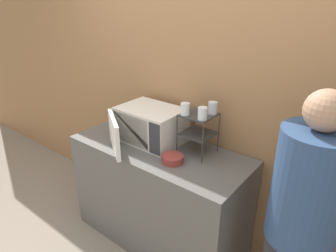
{
  "coord_description": "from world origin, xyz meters",
  "views": [
    {
      "loc": [
        1.4,
        -1.32,
        2.07
      ],
      "look_at": [
        0.07,
        0.35,
        1.13
      ],
      "focal_mm": 32.0,
      "sensor_mm": 36.0,
      "label": 1
    }
  ],
  "objects_px": {
    "microwave": "(149,125)",
    "dish_rack": "(198,125)",
    "person": "(303,213)",
    "glass_front_left": "(185,109)",
    "bowl": "(172,159)",
    "glass_front_right": "(203,113)",
    "glass_back_right": "(213,108)"
  },
  "relations": [
    {
      "from": "microwave",
      "to": "dish_rack",
      "type": "relative_size",
      "value": 1.98
    },
    {
      "from": "glass_back_right",
      "to": "glass_front_right",
      "type": "relative_size",
      "value": 1.0
    },
    {
      "from": "glass_front_right",
      "to": "microwave",
      "type": "bearing_deg",
      "value": -179.01
    },
    {
      "from": "glass_front_left",
      "to": "person",
      "type": "xyz_separation_m",
      "value": [
        0.94,
        -0.14,
        -0.38
      ]
    },
    {
      "from": "glass_front_left",
      "to": "person",
      "type": "relative_size",
      "value": 0.05
    },
    {
      "from": "dish_rack",
      "to": "glass_front_right",
      "type": "xyz_separation_m",
      "value": [
        0.08,
        -0.07,
        0.14
      ]
    },
    {
      "from": "glass_back_right",
      "to": "person",
      "type": "bearing_deg",
      "value": -19.75
    },
    {
      "from": "glass_front_left",
      "to": "dish_rack",
      "type": "bearing_deg",
      "value": 44.95
    },
    {
      "from": "glass_front_right",
      "to": "bowl",
      "type": "distance_m",
      "value": 0.41
    },
    {
      "from": "person",
      "to": "bowl",
      "type": "bearing_deg",
      "value": -178.33
    },
    {
      "from": "dish_rack",
      "to": "glass_back_right",
      "type": "height_order",
      "value": "glass_back_right"
    },
    {
      "from": "glass_front_right",
      "to": "bowl",
      "type": "xyz_separation_m",
      "value": [
        -0.14,
        -0.17,
        -0.34
      ]
    },
    {
      "from": "microwave",
      "to": "glass_front_left",
      "type": "xyz_separation_m",
      "value": [
        0.36,
        0.01,
        0.22
      ]
    },
    {
      "from": "microwave",
      "to": "glass_back_right",
      "type": "distance_m",
      "value": 0.57
    },
    {
      "from": "dish_rack",
      "to": "person",
      "type": "height_order",
      "value": "person"
    },
    {
      "from": "glass_front_left",
      "to": "bowl",
      "type": "relative_size",
      "value": 0.56
    },
    {
      "from": "glass_front_left",
      "to": "person",
      "type": "distance_m",
      "value": 1.03
    },
    {
      "from": "dish_rack",
      "to": "glass_front_left",
      "type": "xyz_separation_m",
      "value": [
        -0.07,
        -0.07,
        0.14
      ]
    },
    {
      "from": "dish_rack",
      "to": "glass_back_right",
      "type": "relative_size",
      "value": 3.58
    },
    {
      "from": "bowl",
      "to": "glass_front_right",
      "type": "bearing_deg",
      "value": 50.75
    },
    {
      "from": "bowl",
      "to": "glass_back_right",
      "type": "bearing_deg",
      "value": 66.68
    },
    {
      "from": "person",
      "to": "microwave",
      "type": "bearing_deg",
      "value": 174.18
    },
    {
      "from": "microwave",
      "to": "glass_back_right",
      "type": "xyz_separation_m",
      "value": [
        0.51,
        0.15,
        0.22
      ]
    },
    {
      "from": "glass_front_right",
      "to": "person",
      "type": "height_order",
      "value": "person"
    },
    {
      "from": "glass_front_left",
      "to": "glass_back_right",
      "type": "xyz_separation_m",
      "value": [
        0.15,
        0.15,
        0.0
      ]
    },
    {
      "from": "microwave",
      "to": "glass_front_right",
      "type": "bearing_deg",
      "value": 0.99
    },
    {
      "from": "microwave",
      "to": "person",
      "type": "bearing_deg",
      "value": -5.82
    },
    {
      "from": "microwave",
      "to": "glass_back_right",
      "type": "height_order",
      "value": "glass_back_right"
    },
    {
      "from": "glass_back_right",
      "to": "person",
      "type": "height_order",
      "value": "person"
    },
    {
      "from": "glass_back_right",
      "to": "person",
      "type": "xyz_separation_m",
      "value": [
        0.79,
        -0.29,
        -0.38
      ]
    },
    {
      "from": "glass_back_right",
      "to": "glass_front_right",
      "type": "bearing_deg",
      "value": -88.82
    },
    {
      "from": "microwave",
      "to": "dish_rack",
      "type": "bearing_deg",
      "value": 10.47
    }
  ]
}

